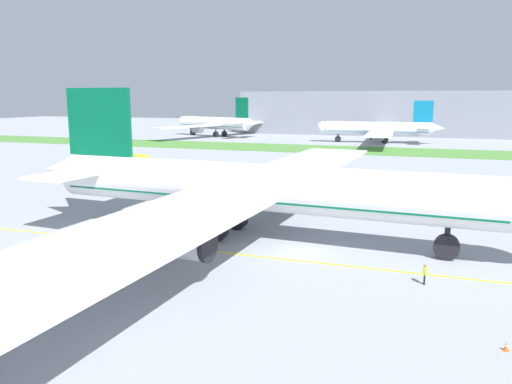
{
  "coord_description": "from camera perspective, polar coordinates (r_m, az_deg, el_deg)",
  "views": [
    {
      "loc": [
        11.56,
        -46.99,
        15.25
      ],
      "look_at": [
        -8.93,
        11.9,
        3.57
      ],
      "focal_mm": 35.31,
      "sensor_mm": 36.0,
      "label": 1
    }
  ],
  "objects": [
    {
      "name": "ground_plane",
      "position": [
        50.74,
        5.15,
        -6.92
      ],
      "size": [
        600.0,
        600.0,
        0.0
      ],
      "primitive_type": "plane",
      "color": "#9399A0",
      "rests_on": "ground"
    },
    {
      "name": "ground_crew_wingwalker_port",
      "position": [
        44.41,
        18.58,
        -8.61
      ],
      "size": [
        0.3,
        0.61,
        1.73
      ],
      "color": "black",
      "rests_on": "ground"
    },
    {
      "name": "terminal_building",
      "position": [
        217.6,
        16.48,
        8.53
      ],
      "size": [
        136.76,
        20.0,
        18.0
      ],
      "primitive_type": "cube",
      "color": "gray",
      "rests_on": "ground"
    },
    {
      "name": "parked_airliner_far_centre",
      "position": [
        178.41,
        13.79,
        6.97
      ],
      "size": [
        42.83,
        67.73,
        14.39
      ],
      "color": "white",
      "rests_on": "ground"
    },
    {
      "name": "grass_median_strip",
      "position": [
        151.18,
        14.75,
        4.49
      ],
      "size": [
        320.0,
        24.0,
        0.1
      ],
      "primitive_type": "cube",
      "color": "#4C8438",
      "rests_on": "ground"
    },
    {
      "name": "parked_airliner_far_left",
      "position": [
        202.82,
        -4.54,
        7.74
      ],
      "size": [
        40.35,
        63.91,
        15.44
      ],
      "color": "white",
      "rests_on": "ground"
    },
    {
      "name": "apron_taxi_line",
      "position": [
        48.54,
        4.46,
        -7.73
      ],
      "size": [
        280.0,
        0.36,
        0.01
      ],
      "primitive_type": "cube",
      "color": "yellow",
      "rests_on": "ground"
    },
    {
      "name": "traffic_cone_port_wing",
      "position": [
        35.66,
        26.48,
        -15.38
      ],
      "size": [
        0.36,
        0.36,
        0.58
      ],
      "color": "#F2590C",
      "rests_on": "ground"
    },
    {
      "name": "service_truck_baggage_loader",
      "position": [
        116.53,
        -13.05,
        3.54
      ],
      "size": [
        5.72,
        3.88,
        2.6
      ],
      "color": "yellow",
      "rests_on": "ground"
    },
    {
      "name": "airliner_foreground",
      "position": [
        54.83,
        -0.44,
        0.46
      ],
      "size": [
        59.42,
        96.39,
        16.45
      ],
      "color": "white",
      "rests_on": "ground"
    },
    {
      "name": "ground_crew_marshaller_front",
      "position": [
        62.37,
        -6.2,
        -2.7
      ],
      "size": [
        0.43,
        0.47,
        1.58
      ],
      "color": "black",
      "rests_on": "ground"
    }
  ]
}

